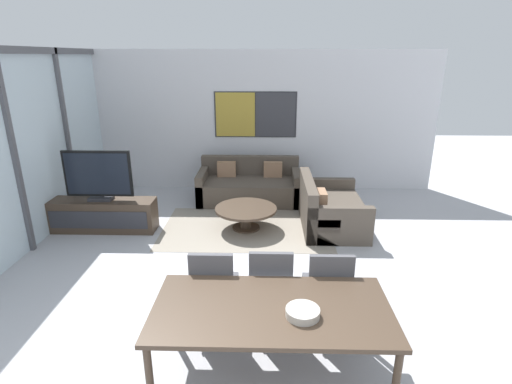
% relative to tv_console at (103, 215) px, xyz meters
% --- Properties ---
extents(wall_back, '(7.35, 0.09, 2.80)m').
position_rel_tv_console_xyz_m(wall_back, '(2.36, 2.26, 1.15)').
color(wall_back, silver).
rests_on(wall_back, ground_plane).
extents(window_wall_left, '(0.07, 5.96, 2.80)m').
position_rel_tv_console_xyz_m(window_wall_left, '(-0.81, -0.72, 1.28)').
color(window_wall_left, silver).
rests_on(window_wall_left, ground_plane).
extents(area_rug, '(2.70, 1.74, 0.01)m').
position_rel_tv_console_xyz_m(area_rug, '(2.29, 0.11, -0.25)').
color(area_rug, gray).
rests_on(area_rug, ground_plane).
extents(tv_console, '(1.67, 0.42, 0.51)m').
position_rel_tv_console_xyz_m(tv_console, '(0.00, 0.00, 0.00)').
color(tv_console, '#423326').
rests_on(tv_console, ground_plane).
extents(television, '(1.05, 0.20, 0.80)m').
position_rel_tv_console_xyz_m(television, '(-0.00, 0.00, 0.65)').
color(television, '#2D2D33').
rests_on(television, tv_console).
extents(sofa_main, '(1.93, 0.98, 0.79)m').
position_rel_tv_console_xyz_m(sofa_main, '(2.29, 1.51, 0.01)').
color(sofa_main, '#51473D').
rests_on(sofa_main, ground_plane).
extents(sofa_side, '(0.98, 1.55, 0.79)m').
position_rel_tv_console_xyz_m(sofa_side, '(3.62, 0.27, 0.01)').
color(sofa_side, '#51473D').
rests_on(sofa_side, ground_plane).
extents(coffee_table, '(0.99, 0.99, 0.36)m').
position_rel_tv_console_xyz_m(coffee_table, '(2.29, 0.11, 0.02)').
color(coffee_table, '#423326').
rests_on(coffee_table, ground_plane).
extents(dining_table, '(1.96, 0.97, 0.72)m').
position_rel_tv_console_xyz_m(dining_table, '(2.66, -3.07, 0.41)').
color(dining_table, '#423326').
rests_on(dining_table, ground_plane).
extents(dining_chair_left, '(0.46, 0.46, 0.91)m').
position_rel_tv_console_xyz_m(dining_chair_left, '(2.09, -2.40, 0.26)').
color(dining_chair_left, '#4C4C51').
rests_on(dining_chair_left, ground_plane).
extents(dining_chair_centre, '(0.46, 0.46, 0.91)m').
position_rel_tv_console_xyz_m(dining_chair_centre, '(2.66, -2.35, 0.26)').
color(dining_chair_centre, '#4C4C51').
rests_on(dining_chair_centre, ground_plane).
extents(dining_chair_right, '(0.46, 0.46, 0.91)m').
position_rel_tv_console_xyz_m(dining_chair_right, '(3.23, -2.40, 0.26)').
color(dining_chair_right, '#4C4C51').
rests_on(dining_chair_right, ground_plane).
extents(fruit_bowl, '(0.27, 0.27, 0.07)m').
position_rel_tv_console_xyz_m(fruit_bowl, '(2.90, -3.18, 0.51)').
color(fruit_bowl, '#B7B2A8').
rests_on(fruit_bowl, dining_table).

